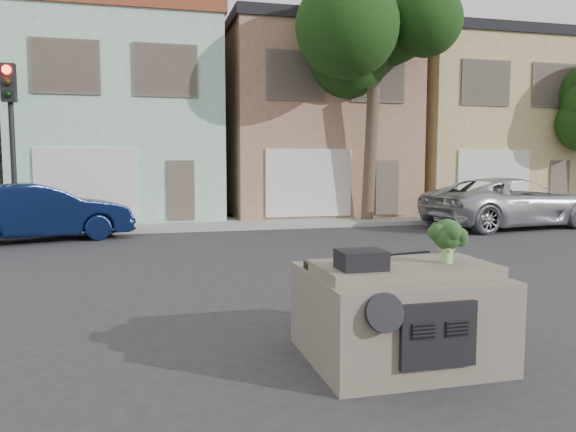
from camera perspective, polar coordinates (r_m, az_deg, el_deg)
name	(u,v)px	position (r m, az deg, el deg)	size (l,w,h in m)	color
ground_plane	(317,296)	(9.38, 3.00, -8.16)	(120.00, 120.00, 0.00)	#303033
sidewalk	(227,223)	(19.51, -6.24, -0.76)	(40.00, 3.00, 0.15)	gray
townhouse_mint	(123,121)	(23.26, -16.46, 9.20)	(7.20, 8.20, 7.55)	#A2CFB4
townhouse_tan	(306,124)	(24.20, 1.83, 9.28)	(7.20, 8.20, 7.55)	#966D54
townhouse_beige	(463,127)	(27.25, 17.33, 8.62)	(7.20, 8.20, 7.55)	tan
navy_sedan	(41,241)	(17.17, -23.78, -2.33)	(1.70, 4.87, 1.60)	#091334
silver_pickup	(510,227)	(20.33, 21.59, -1.07)	(2.78, 6.02, 1.67)	#B0B3B8
traffic_signal	(12,150)	(18.58, -26.23, 6.03)	(0.40, 0.40, 5.10)	black
tree_near	(371,103)	(20.14, 8.43, 11.32)	(4.40, 4.00, 8.50)	#15330E
car_dashboard	(397,310)	(6.53, 11.00, -9.34)	(2.00, 1.80, 1.12)	#6C6153
instrument_hump	(361,260)	(5.85, 7.44, -4.43)	(0.48, 0.38, 0.20)	black
wiper_arm	(405,254)	(6.87, 11.85, -3.75)	(0.70, 0.03, 0.02)	black
broccoli	(447,240)	(6.38, 15.87, -2.40)	(0.41, 0.41, 0.50)	#1D3918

